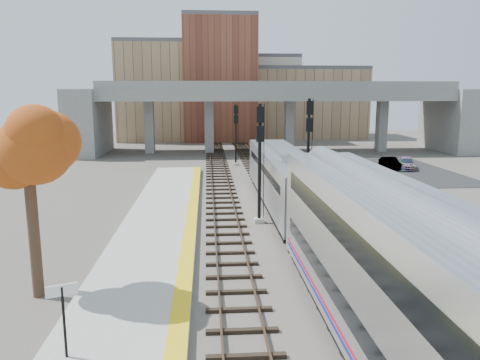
{
  "coord_description": "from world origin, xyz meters",
  "views": [
    {
      "loc": [
        -4.32,
        -18.78,
        8.06
      ],
      "look_at": [
        -2.21,
        10.87,
        2.5
      ],
      "focal_mm": 35.0,
      "sensor_mm": 36.0,
      "label": 1
    }
  ],
  "objects_px": {
    "locomotive": "(283,177)",
    "signal_mast_far": "(236,136)",
    "signal_mast_mid": "(308,151)",
    "car_a": "(364,172)",
    "car_c": "(406,164)",
    "car_b": "(390,163)",
    "signal_mast_near": "(260,164)",
    "tree": "(26,143)",
    "coach": "(448,332)"
  },
  "relations": [
    {
      "from": "locomotive",
      "to": "signal_mast_far",
      "type": "xyz_separation_m",
      "value": [
        -2.1,
        20.03,
        1.06
      ]
    },
    {
      "from": "signal_mast_mid",
      "to": "car_a",
      "type": "bearing_deg",
      "value": 51.07
    },
    {
      "from": "signal_mast_far",
      "to": "car_c",
      "type": "height_order",
      "value": "signal_mast_far"
    },
    {
      "from": "car_a",
      "to": "car_b",
      "type": "bearing_deg",
      "value": 73.45
    },
    {
      "from": "locomotive",
      "to": "signal_mast_near",
      "type": "xyz_separation_m",
      "value": [
        -2.1,
        -3.67,
        1.47
      ]
    },
    {
      "from": "locomotive",
      "to": "signal_mast_near",
      "type": "distance_m",
      "value": 4.48
    },
    {
      "from": "signal_mast_mid",
      "to": "tree",
      "type": "height_order",
      "value": "tree"
    },
    {
      "from": "locomotive",
      "to": "signal_mast_near",
      "type": "height_order",
      "value": "signal_mast_near"
    },
    {
      "from": "car_b",
      "to": "car_c",
      "type": "distance_m",
      "value": 1.65
    },
    {
      "from": "locomotive",
      "to": "car_c",
      "type": "height_order",
      "value": "locomotive"
    },
    {
      "from": "car_b",
      "to": "car_a",
      "type": "bearing_deg",
      "value": -128.66
    },
    {
      "from": "car_b",
      "to": "signal_mast_mid",
      "type": "bearing_deg",
      "value": -128.1
    },
    {
      "from": "car_a",
      "to": "car_c",
      "type": "distance_m",
      "value": 8.4
    },
    {
      "from": "car_a",
      "to": "car_c",
      "type": "relative_size",
      "value": 0.94
    },
    {
      "from": "signal_mast_mid",
      "to": "signal_mast_far",
      "type": "height_order",
      "value": "signal_mast_mid"
    },
    {
      "from": "car_c",
      "to": "locomotive",
      "type": "bearing_deg",
      "value": -115.06
    },
    {
      "from": "signal_mast_far",
      "to": "car_b",
      "type": "distance_m",
      "value": 16.96
    },
    {
      "from": "signal_mast_far",
      "to": "tree",
      "type": "distance_m",
      "value": 35.34
    },
    {
      "from": "signal_mast_near",
      "to": "car_b",
      "type": "xyz_separation_m",
      "value": [
        16.3,
        19.9,
        -3.09
      ]
    },
    {
      "from": "tree",
      "to": "car_c",
      "type": "xyz_separation_m",
      "value": [
        27.98,
        29.67,
        -5.53
      ]
    },
    {
      "from": "signal_mast_far",
      "to": "tree",
      "type": "height_order",
      "value": "tree"
    },
    {
      "from": "signal_mast_far",
      "to": "car_b",
      "type": "height_order",
      "value": "signal_mast_far"
    },
    {
      "from": "signal_mast_mid",
      "to": "car_a",
      "type": "xyz_separation_m",
      "value": [
        7.42,
        9.19,
        -3.2
      ]
    },
    {
      "from": "coach",
      "to": "locomotive",
      "type": "bearing_deg",
      "value": 90.0
    },
    {
      "from": "signal_mast_mid",
      "to": "tree",
      "type": "distance_m",
      "value": 20.77
    },
    {
      "from": "locomotive",
      "to": "car_a",
      "type": "bearing_deg",
      "value": 48.08
    },
    {
      "from": "car_a",
      "to": "car_c",
      "type": "xyz_separation_m",
      "value": [
        6.41,
        5.44,
        -0.07
      ]
    },
    {
      "from": "locomotive",
      "to": "tree",
      "type": "relative_size",
      "value": 2.29
    },
    {
      "from": "locomotive",
      "to": "signal_mast_far",
      "type": "height_order",
      "value": "signal_mast_far"
    },
    {
      "from": "car_a",
      "to": "signal_mast_mid",
      "type": "bearing_deg",
      "value": -105.63
    },
    {
      "from": "signal_mast_mid",
      "to": "car_c",
      "type": "xyz_separation_m",
      "value": [
        13.83,
        14.63,
        -3.27
      ]
    },
    {
      "from": "signal_mast_near",
      "to": "car_c",
      "type": "xyz_separation_m",
      "value": [
        17.93,
        19.61,
        -3.1
      ]
    },
    {
      "from": "signal_mast_far",
      "to": "car_c",
      "type": "bearing_deg",
      "value": -12.86
    },
    {
      "from": "signal_mast_near",
      "to": "car_a",
      "type": "distance_m",
      "value": 18.51
    },
    {
      "from": "signal_mast_far",
      "to": "car_b",
      "type": "xyz_separation_m",
      "value": [
        16.3,
        -3.81,
        -2.68
      ]
    },
    {
      "from": "signal_mast_mid",
      "to": "car_a",
      "type": "distance_m",
      "value": 12.24
    },
    {
      "from": "signal_mast_far",
      "to": "locomotive",
      "type": "bearing_deg",
      "value": -84.02
    },
    {
      "from": "signal_mast_far",
      "to": "tree",
      "type": "relative_size",
      "value": 0.82
    },
    {
      "from": "coach",
      "to": "signal_mast_near",
      "type": "height_order",
      "value": "signal_mast_near"
    },
    {
      "from": "car_b",
      "to": "signal_mast_near",
      "type": "bearing_deg",
      "value": -128.14
    },
    {
      "from": "signal_mast_mid",
      "to": "coach",
      "type": "bearing_deg",
      "value": -94.78
    },
    {
      "from": "tree",
      "to": "car_a",
      "type": "height_order",
      "value": "tree"
    },
    {
      "from": "locomotive",
      "to": "tree",
      "type": "distance_m",
      "value": 18.74
    },
    {
      "from": "car_a",
      "to": "signal_mast_far",
      "type": "bearing_deg",
      "value": 163.7
    },
    {
      "from": "locomotive",
      "to": "car_b",
      "type": "relative_size",
      "value": 5.13
    },
    {
      "from": "signal_mast_far",
      "to": "signal_mast_mid",
      "type": "bearing_deg",
      "value": -77.65
    },
    {
      "from": "signal_mast_near",
      "to": "car_a",
      "type": "xyz_separation_m",
      "value": [
        11.52,
        14.17,
        -3.04
      ]
    },
    {
      "from": "signal_mast_far",
      "to": "car_c",
      "type": "relative_size",
      "value": 1.64
    },
    {
      "from": "signal_mast_mid",
      "to": "signal_mast_far",
      "type": "distance_m",
      "value": 19.18
    },
    {
      "from": "signal_mast_far",
      "to": "car_a",
      "type": "height_order",
      "value": "signal_mast_far"
    }
  ]
}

